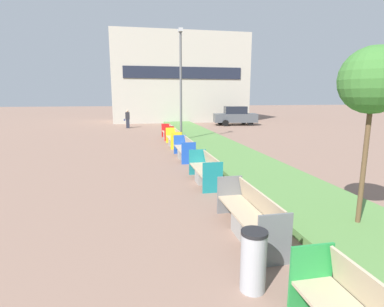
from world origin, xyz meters
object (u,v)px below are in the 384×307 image
at_px(street_lamp_post, 181,81).
at_px(sapling_tree_near, 373,81).
at_px(bench_grey_frame, 249,217).
at_px(pedestrian_walking, 128,119).
at_px(bench_blue_frame, 185,150).
at_px(bench_yellow_frame, 174,139).
at_px(parked_car_distant, 235,116).
at_px(bench_teal_frame, 205,172).
at_px(bench_red_frame, 168,133).
at_px(litter_bin, 253,261).

distance_m(street_lamp_post, sapling_tree_near, 13.18).
relative_size(bench_grey_frame, pedestrian_walking, 1.50).
relative_size(bench_blue_frame, bench_yellow_frame, 1.02).
relative_size(bench_blue_frame, parked_car_distant, 0.56).
height_order(bench_blue_frame, parked_car_distant, parked_car_distant).
distance_m(sapling_tree_near, pedestrian_walking, 23.09).
bearing_deg(bench_grey_frame, bench_yellow_frame, 90.00).
xyz_separation_m(bench_yellow_frame, sapling_tree_near, (2.39, -11.85, 2.78)).
height_order(bench_teal_frame, bench_red_frame, same).
height_order(bench_grey_frame, bench_teal_frame, same).
distance_m(bench_blue_frame, parked_car_distant, 16.84).
height_order(bench_blue_frame, sapling_tree_near, sapling_tree_near).
height_order(bench_yellow_frame, street_lamp_post, street_lamp_post).
bearing_deg(bench_yellow_frame, bench_red_frame, 90.11).
height_order(bench_grey_frame, bench_red_frame, same).
relative_size(bench_grey_frame, bench_red_frame, 1.27).
relative_size(bench_teal_frame, bench_red_frame, 1.15).
bearing_deg(bench_red_frame, bench_grey_frame, -89.98).
xyz_separation_m(street_lamp_post, pedestrian_walking, (-3.40, 9.33, -2.92)).
bearing_deg(litter_bin, street_lamp_post, 85.09).
distance_m(bench_yellow_frame, litter_bin, 13.35).
xyz_separation_m(bench_red_frame, street_lamp_post, (0.61, -1.81, 3.39)).
xyz_separation_m(bench_blue_frame, bench_red_frame, (-0.01, 6.68, -0.02)).
xyz_separation_m(bench_grey_frame, street_lamp_post, (0.61, 12.80, 3.37)).
height_order(sapling_tree_near, pedestrian_walking, sapling_tree_near).
height_order(bench_teal_frame, bench_blue_frame, same).
xyz_separation_m(street_lamp_post, parked_car_distant, (7.05, 10.13, -2.84)).
relative_size(litter_bin, sapling_tree_near, 0.25).
height_order(bench_grey_frame, pedestrian_walking, pedestrian_walking).
relative_size(street_lamp_post, pedestrian_walking, 4.12).
relative_size(bench_teal_frame, sapling_tree_near, 0.58).
height_order(bench_blue_frame, litter_bin, litter_bin).
bearing_deg(bench_teal_frame, bench_red_frame, 90.02).
relative_size(sapling_tree_near, parked_car_distant, 0.87).
bearing_deg(litter_bin, bench_teal_frame, 83.53).
distance_m(bench_teal_frame, pedestrian_walking, 18.46).
bearing_deg(bench_grey_frame, bench_teal_frame, 90.04).
bearing_deg(parked_car_distant, pedestrian_walking, -167.43).
xyz_separation_m(litter_bin, street_lamp_post, (1.25, 14.54, 3.28)).
relative_size(bench_red_frame, parked_car_distant, 0.44).
bearing_deg(bench_grey_frame, street_lamp_post, 87.28).
bearing_deg(bench_blue_frame, pedestrian_walking, 101.12).
distance_m(sapling_tree_near, parked_car_distant, 23.87).
xyz_separation_m(bench_grey_frame, parked_car_distant, (7.66, 22.93, 0.53)).
xyz_separation_m(bench_yellow_frame, parked_car_distant, (7.66, 11.33, 0.54)).
relative_size(street_lamp_post, parked_car_distant, 1.53).
bearing_deg(bench_red_frame, parked_car_distant, 47.32).
bearing_deg(bench_yellow_frame, parked_car_distant, 55.92).
bearing_deg(parked_car_distant, bench_blue_frame, -108.85).
height_order(pedestrian_walking, parked_car_distant, parked_car_distant).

